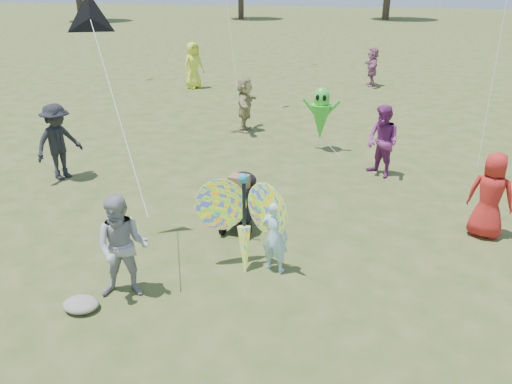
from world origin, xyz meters
TOP-DOWN VIEW (x-y plane):
  - ground at (0.00, 0.00)m, footprint 160.00×160.00m
  - child_girl at (0.25, 0.90)m, footprint 0.51×0.40m
  - adult_man at (-1.77, -0.29)m, footprint 0.92×0.80m
  - grey_bag at (-2.26, -0.79)m, footprint 0.53×0.43m
  - crowd_a at (3.81, 2.98)m, footprint 0.91×0.73m
  - crowd_b at (-5.47, 3.73)m, footprint 1.06×1.33m
  - crowd_d at (-2.25, 8.61)m, footprint 0.61×1.58m
  - crowd_e at (1.89, 5.66)m, footprint 1.05×1.05m
  - crowd_g at (-6.03, 14.44)m, footprint 1.04×1.12m
  - crowd_j at (1.39, 16.69)m, footprint 0.72×1.60m
  - jogging_stroller at (-0.68, 2.27)m, footprint 0.57×1.08m
  - butterfly_kite at (-0.26, 0.91)m, footprint 1.74×0.75m
  - delta_kite_rig at (-2.85, 1.41)m, footprint 1.95×1.94m
  - alien_kite at (0.23, 7.27)m, footprint 1.12×0.69m

SIDE VIEW (x-z plane):
  - ground at x=0.00m, z-range 0.00..0.00m
  - grey_bag at x=-2.26m, z-range 0.00..0.17m
  - jogging_stroller at x=-0.68m, z-range 0.07..1.16m
  - child_girl at x=0.25m, z-range 0.00..1.25m
  - crowd_a at x=3.81m, z-range 0.00..1.62m
  - adult_man at x=-1.77m, z-range 0.00..1.63m
  - crowd_j at x=1.39m, z-range 0.00..1.66m
  - crowd_d at x=-2.25m, z-range 0.00..1.67m
  - butterfly_kite at x=-0.26m, z-range -0.08..1.76m
  - crowd_e at x=1.89m, z-range 0.00..1.72m
  - crowd_b at x=-5.47m, z-range 0.00..1.80m
  - crowd_g at x=-6.03m, z-range 0.00..1.92m
  - alien_kite at x=0.23m, z-range 0.10..1.84m
  - delta_kite_rig at x=-2.85m, z-range 2.34..5.28m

